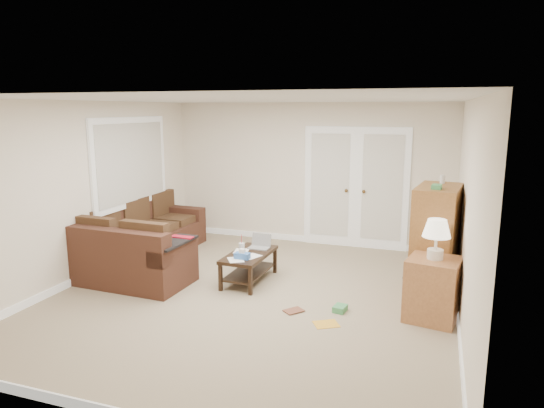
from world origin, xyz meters
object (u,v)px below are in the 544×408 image
at_px(sectional_sofa, 139,245).
at_px(side_cabinet, 433,284).
at_px(tv_armoire, 435,242).
at_px(coffee_table, 250,266).

height_order(sectional_sofa, side_cabinet, side_cabinet).
bearing_deg(side_cabinet, tv_armoire, 100.96).
relative_size(sectional_sofa, coffee_table, 2.73).
distance_m(sectional_sofa, coffee_table, 1.85).
bearing_deg(coffee_table, side_cabinet, -9.91).
distance_m(tv_armoire, side_cabinet, 0.79).
relative_size(tv_armoire, side_cabinet, 1.31).
bearing_deg(tv_armoire, coffee_table, -166.89).
xyz_separation_m(tv_armoire, side_cabinet, (0.00, -0.73, -0.31)).
relative_size(coffee_table, tv_armoire, 0.66).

